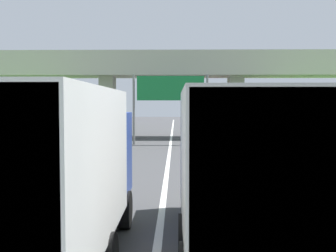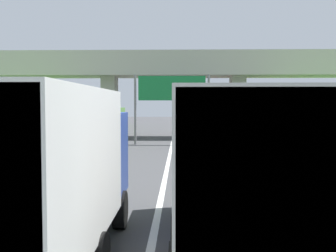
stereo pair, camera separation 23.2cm
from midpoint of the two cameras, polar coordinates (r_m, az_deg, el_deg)
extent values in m
cube|color=white|center=(31.41, 0.72, -2.71)|extent=(0.20, 100.85, 0.01)
cube|color=#ADA89E|center=(38.98, 0.91, 7.67)|extent=(40.00, 4.80, 1.10)
cube|color=#ADA89E|center=(36.88, 0.87, 9.65)|extent=(40.00, 0.36, 1.10)
cube|color=#ADA89E|center=(41.29, 0.96, 8.94)|extent=(40.00, 0.36, 1.10)
cube|color=#9F9A91|center=(39.40, -7.90, 2.61)|extent=(1.30, 2.20, 5.74)
cube|color=#9F9A91|center=(39.24, 9.76, 2.60)|extent=(1.30, 2.20, 5.74)
cylinder|color=slate|center=(32.12, -4.35, 2.27)|extent=(0.18, 0.18, 5.44)
cylinder|color=slate|center=(32.03, 5.85, 2.26)|extent=(0.18, 0.18, 5.44)
cube|color=#167238|center=(31.97, 0.75, 5.26)|extent=(5.20, 0.12, 1.90)
cube|color=white|center=(31.95, 0.74, 5.26)|extent=(4.89, 0.01, 1.67)
cylinder|color=slate|center=(21.78, 20.11, -2.56)|extent=(0.08, 0.08, 2.20)
cube|color=white|center=(21.70, 20.15, -0.60)|extent=(0.60, 0.03, 0.76)
cube|color=black|center=(21.69, 20.17, -0.60)|extent=(0.50, 0.01, 0.12)
cube|color=black|center=(9.35, 8.97, -12.54)|extent=(1.10, 7.30, 0.36)
cube|color=gold|center=(11.66, 7.39, -3.25)|extent=(2.10, 2.10, 2.10)
cube|color=#2D3842|center=(12.64, 6.94, -1.39)|extent=(1.89, 0.06, 0.90)
cube|color=#B7B7B2|center=(8.03, 10.01, -4.34)|extent=(2.30, 5.20, 2.60)
cube|color=gray|center=(5.52, 13.92, -7.76)|extent=(2.21, 0.04, 2.50)
cylinder|color=black|center=(11.84, 2.60, -10.06)|extent=(0.30, 0.96, 0.96)
cylinder|color=black|center=(12.03, 12.02, -9.91)|extent=(0.30, 0.96, 0.96)
cylinder|color=black|center=(8.57, 2.28, -15.21)|extent=(0.30, 0.96, 0.96)
cylinder|color=black|center=(8.86, 16.75, -14.73)|extent=(0.30, 0.96, 0.96)
cube|color=black|center=(8.46, -15.22, -14.30)|extent=(1.10, 7.30, 0.36)
cube|color=#233D9E|center=(10.66, -11.25, -3.87)|extent=(2.10, 2.10, 2.10)
cube|color=#2D3842|center=(11.62, -10.14, -1.80)|extent=(1.89, 0.06, 0.90)
cube|color=silver|center=(7.15, -17.85, -5.35)|extent=(2.30, 5.20, 2.60)
cylinder|color=black|center=(11.17, -16.12, -10.97)|extent=(0.30, 0.96, 0.96)
cylinder|color=black|center=(10.75, -6.02, -11.42)|extent=(0.30, 0.96, 0.96)
cube|color=red|center=(43.87, 7.28, -0.17)|extent=(1.76, 4.10, 0.76)
cube|color=red|center=(43.69, 7.31, 0.73)|extent=(1.56, 1.90, 0.64)
cube|color=#2D3842|center=(42.77, 7.43, 0.68)|extent=(1.44, 0.06, 0.54)
cylinder|color=black|center=(45.09, 6.09, -0.56)|extent=(0.22, 0.64, 0.64)
cylinder|color=black|center=(45.24, 8.16, -0.56)|extent=(0.22, 0.64, 0.64)
cylinder|color=black|center=(42.56, 6.35, -0.78)|extent=(0.22, 0.64, 0.64)
cylinder|color=black|center=(42.72, 8.54, -0.78)|extent=(0.22, 0.64, 0.64)
cylinder|color=orange|center=(19.91, -19.56, -4.95)|extent=(0.56, 0.56, 0.90)
cylinder|color=white|center=(19.90, -19.57, -4.75)|extent=(0.57, 0.57, 0.12)
cylinder|color=orange|center=(24.31, -15.19, -3.45)|extent=(0.56, 0.56, 0.90)
cylinder|color=white|center=(24.30, -15.19, -3.29)|extent=(0.57, 0.57, 0.12)
cylinder|color=orange|center=(28.88, -12.69, -2.40)|extent=(0.56, 0.56, 0.90)
cylinder|color=white|center=(28.87, -12.69, -2.26)|extent=(0.57, 0.57, 0.12)
camera|label=1|loc=(0.12, -89.69, 0.02)|focal=44.03mm
camera|label=2|loc=(0.12, 90.31, -0.02)|focal=44.03mm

